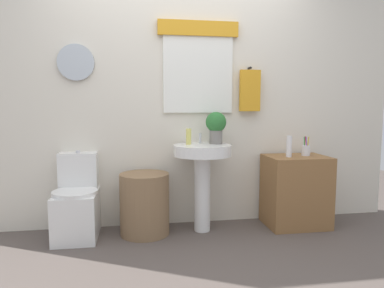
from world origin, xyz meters
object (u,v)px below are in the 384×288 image
object	(u,v)px
potted_plant	(216,125)
toothbrush_cup	(306,150)
toilet	(77,205)
laundry_hamper	(145,204)
pedestal_sink	(202,166)
soap_bottle	(189,137)
lotion_bottle	(289,146)
wooden_cabinet	(296,191)

from	to	relation	value
potted_plant	toothbrush_cup	distance (m)	0.92
toilet	laundry_hamper	world-z (taller)	toilet
pedestal_sink	soap_bottle	world-z (taller)	soap_bottle
lotion_bottle	wooden_cabinet	bearing A→B (deg)	21.63
toilet	pedestal_sink	xyz separation A→B (m)	(1.13, -0.03, 0.32)
wooden_cabinet	toothbrush_cup	bearing A→B (deg)	11.21
laundry_hamper	lotion_bottle	world-z (taller)	lotion_bottle
toilet	soap_bottle	size ratio (longest dim) A/B	5.18
soap_bottle	lotion_bottle	distance (m)	0.95
wooden_cabinet	toilet	bearing A→B (deg)	179.09
pedestal_sink	lotion_bottle	xyz separation A→B (m)	(0.82, -0.04, 0.17)
toilet	pedestal_sink	world-z (taller)	pedestal_sink
laundry_hamper	lotion_bottle	xyz separation A→B (m)	(1.36, -0.04, 0.50)
toilet	soap_bottle	bearing A→B (deg)	1.00
laundry_hamper	wooden_cabinet	size ratio (longest dim) A/B	0.82
laundry_hamper	pedestal_sink	size ratio (longest dim) A/B	0.69
toilet	soap_bottle	world-z (taller)	soap_bottle
wooden_cabinet	toothbrush_cup	size ratio (longest dim) A/B	3.69
potted_plant	toothbrush_cup	size ratio (longest dim) A/B	1.62
toilet	lotion_bottle	bearing A→B (deg)	-2.13
soap_bottle	toothbrush_cup	world-z (taller)	soap_bottle
toilet	toothbrush_cup	world-z (taller)	toothbrush_cup
toilet	toothbrush_cup	size ratio (longest dim) A/B	4.09
pedestal_sink	wooden_cabinet	xyz separation A→B (m)	(0.92, -0.00, -0.27)
soap_bottle	toothbrush_cup	bearing A→B (deg)	-1.50
toilet	laundry_hamper	xyz separation A→B (m)	(0.59, -0.03, -0.01)
wooden_cabinet	potted_plant	distance (m)	1.02
toilet	laundry_hamper	distance (m)	0.60
toilet	pedestal_sink	size ratio (longest dim) A/B	0.94
toilet	potted_plant	bearing A→B (deg)	1.25
laundry_hamper	potted_plant	size ratio (longest dim) A/B	1.86
wooden_cabinet	soap_bottle	bearing A→B (deg)	177.26
wooden_cabinet	lotion_bottle	xyz separation A→B (m)	(-0.10, -0.04, 0.44)
toilet	wooden_cabinet	bearing A→B (deg)	-0.91
toilet	toothbrush_cup	xyz separation A→B (m)	(2.15, -0.01, 0.45)
pedestal_sink	potted_plant	size ratio (longest dim) A/B	2.70
toilet	wooden_cabinet	distance (m)	2.05
laundry_hamper	toothbrush_cup	bearing A→B (deg)	0.73
laundry_hamper	wooden_cabinet	bearing A→B (deg)	0.00
potted_plant	lotion_bottle	world-z (taller)	potted_plant
soap_bottle	lotion_bottle	world-z (taller)	soap_bottle
wooden_cabinet	potted_plant	size ratio (longest dim) A/B	2.28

